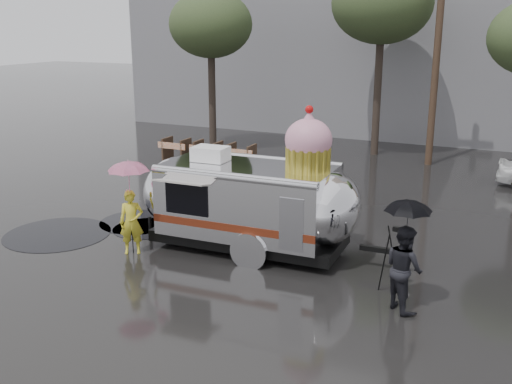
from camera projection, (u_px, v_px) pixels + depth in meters
The scene contains 13 objects.
ground at pixel (204, 283), 13.33m from camera, with size 120.00×120.00×0.00m, color black.
puddles at pixel (128, 227), 17.00m from camera, with size 6.88×6.39×0.01m.
grey_building at pixel (351, 6), 34.10m from camera, with size 22.00×12.00×13.00m, color slate.
utility_pole at pixel (437, 49), 23.25m from camera, with size 1.60×0.28×9.00m.
tree_left at pixel (211, 25), 26.02m from camera, with size 3.64×3.64×6.95m.
tree_mid at pixel (382, 4), 24.67m from camera, with size 4.20×4.20×8.03m.
barricade_row at pixel (208, 153), 24.14m from camera, with size 4.30×0.80×1.00m.
airstream_trailer at pixel (252, 199), 14.97m from camera, with size 7.13×2.84×3.84m.
person_left at pixel (132, 222), 14.87m from camera, with size 0.59×0.39×1.63m, color gold.
umbrella_pink at pixel (129, 177), 14.55m from camera, with size 1.25×1.25×2.40m.
person_right at pixel (404, 268), 11.91m from camera, with size 0.85×0.47×1.77m, color black.
umbrella_black at pixel (408, 218), 11.62m from camera, with size 1.14×1.14×2.33m.
tripod at pixel (394, 253), 12.70m from camera, with size 0.59×0.60×1.48m.
Camera 1 is at (6.25, -10.62, 5.59)m, focal length 42.00 mm.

